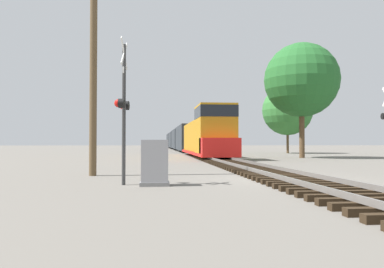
{
  "coord_description": "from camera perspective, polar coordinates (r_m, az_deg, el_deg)",
  "views": [
    {
      "loc": [
        -4.77,
        -13.47,
        1.35
      ],
      "look_at": [
        -2.93,
        5.09,
        1.8
      ],
      "focal_mm": 35.0,
      "sensor_mm": 36.0,
      "label": 1
    }
  ],
  "objects": [
    {
      "name": "freight_train",
      "position": [
        69.59,
        -1.72,
        -0.84
      ],
      "size": [
        2.9,
        86.72,
        4.36
      ],
      "color": "#B77A14",
      "rests_on": "ground"
    },
    {
      "name": "tree_mid_background",
      "position": [
        51.15,
        14.35,
        3.52
      ],
      "size": [
        6.62,
        6.62,
        9.0
      ],
      "color": "brown",
      "rests_on": "ground"
    },
    {
      "name": "ground_plane",
      "position": [
        14.36,
        13.87,
        -6.75
      ],
      "size": [
        400.0,
        400.0,
        0.0
      ],
      "primitive_type": "plane",
      "color": "#666059"
    },
    {
      "name": "rail_track_bed",
      "position": [
        14.34,
        13.87,
        -6.21
      ],
      "size": [
        2.6,
        160.0,
        0.31
      ],
      "color": "black",
      "rests_on": "ground"
    },
    {
      "name": "crossing_signal_near",
      "position": [
        12.34,
        -10.45,
        4.26
      ],
      "size": [
        0.43,
        1.01,
        4.72
      ],
      "rotation": [
        0.0,
        0.0,
        -1.7
      ],
      "color": "#333333",
      "rests_on": "ground"
    },
    {
      "name": "utility_pole",
      "position": [
        16.31,
        -14.8,
        9.84
      ],
      "size": [
        1.8,
        0.3,
        8.79
      ],
      "color": "brown",
      "rests_on": "ground"
    },
    {
      "name": "relay_cabinet",
      "position": [
        11.97,
        -5.72,
        -4.43
      ],
      "size": [
        0.93,
        0.68,
        1.45
      ],
      "color": "slate",
      "rests_on": "ground"
    },
    {
      "name": "tree_far_right",
      "position": [
        35.87,
        16.35,
        7.87
      ],
      "size": [
        6.76,
        6.76,
        10.48
      ],
      "color": "brown",
      "rests_on": "ground"
    }
  ]
}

